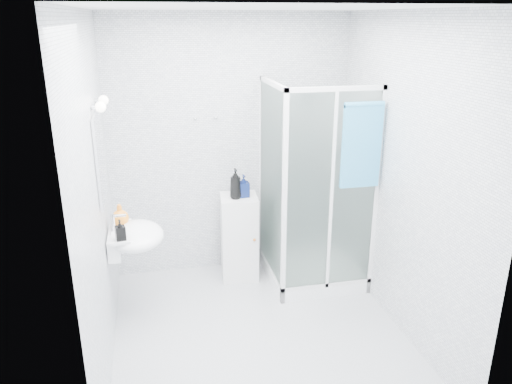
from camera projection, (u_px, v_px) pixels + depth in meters
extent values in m
cube|color=silver|center=(259.00, 189.00, 3.81)|extent=(2.40, 2.60, 2.60)
cube|color=#B8BBBE|center=(259.00, 333.00, 4.24)|extent=(2.40, 2.60, 0.01)
cube|color=white|center=(260.00, 8.00, 3.38)|extent=(2.40, 2.60, 0.01)
cube|color=white|center=(312.00, 271.00, 5.16)|extent=(0.90, 0.90, 0.12)
cube|color=white|center=(273.00, 84.00, 4.44)|extent=(0.04, 0.90, 0.04)
cube|color=white|center=(337.00, 89.00, 4.13)|extent=(0.90, 0.04, 0.04)
cube|color=white|center=(284.00, 203.00, 4.37)|extent=(0.04, 0.04, 2.00)
cube|color=white|center=(271.00, 184.00, 4.75)|extent=(0.02, 0.82, 1.84)
cube|color=white|center=(331.00, 196.00, 4.43)|extent=(0.82, 0.02, 1.84)
cube|color=white|center=(331.00, 195.00, 4.44)|extent=(0.03, 0.04, 1.84)
cylinder|color=silver|center=(304.00, 140.00, 5.09)|extent=(0.02, 0.02, 1.00)
cylinder|color=silver|center=(306.00, 95.00, 4.91)|extent=(0.09, 0.05, 0.09)
cylinder|color=silver|center=(307.00, 168.00, 5.23)|extent=(0.12, 0.04, 0.12)
cylinder|color=silver|center=(368.00, 112.00, 4.21)|extent=(0.03, 0.05, 0.03)
cube|color=white|center=(115.00, 243.00, 4.18)|extent=(0.10, 0.40, 0.18)
ellipsoid|color=white|center=(137.00, 236.00, 4.20)|extent=(0.46, 0.56, 0.20)
cube|color=white|center=(121.00, 232.00, 4.16)|extent=(0.16, 0.50, 0.02)
cylinder|color=silver|center=(113.00, 223.00, 4.12)|extent=(0.04, 0.04, 0.16)
cylinder|color=silver|center=(118.00, 216.00, 4.11)|extent=(0.12, 0.02, 0.02)
cube|color=white|center=(100.00, 157.00, 3.92)|extent=(0.02, 0.60, 0.70)
cylinder|color=silver|center=(95.00, 107.00, 3.64)|extent=(0.05, 0.04, 0.04)
sphere|color=white|center=(100.00, 107.00, 3.65)|extent=(0.08, 0.08, 0.08)
cylinder|color=silver|center=(98.00, 100.00, 3.93)|extent=(0.05, 0.04, 0.04)
sphere|color=white|center=(103.00, 100.00, 3.94)|extent=(0.08, 0.08, 0.08)
cylinder|color=silver|center=(195.00, 118.00, 4.81)|extent=(0.02, 0.04, 0.02)
sphere|color=silver|center=(195.00, 119.00, 4.78)|extent=(0.03, 0.03, 0.03)
cylinder|color=silver|center=(216.00, 117.00, 4.85)|extent=(0.02, 0.04, 0.02)
sphere|color=silver|center=(216.00, 118.00, 4.82)|extent=(0.03, 0.03, 0.03)
cube|color=white|center=(239.00, 237.00, 5.05)|extent=(0.39, 0.39, 0.87)
cube|color=white|center=(243.00, 244.00, 4.89)|extent=(0.32, 0.04, 0.74)
sphere|color=#C6621B|center=(254.00, 240.00, 4.88)|extent=(0.03, 0.03, 0.03)
cube|color=#3491C5|center=(362.00, 147.00, 4.29)|extent=(0.35, 0.04, 0.72)
cylinder|color=#3491C5|center=(365.00, 105.00, 4.17)|extent=(0.35, 0.05, 0.05)
imported|color=black|center=(235.00, 184.00, 4.81)|extent=(0.12, 0.12, 0.30)
imported|color=#0C194A|center=(244.00, 186.00, 4.87)|extent=(0.11, 0.11, 0.22)
imported|color=orange|center=(120.00, 215.00, 4.23)|extent=(0.16, 0.16, 0.19)
imported|color=black|center=(120.00, 230.00, 3.95)|extent=(0.09, 0.09, 0.17)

